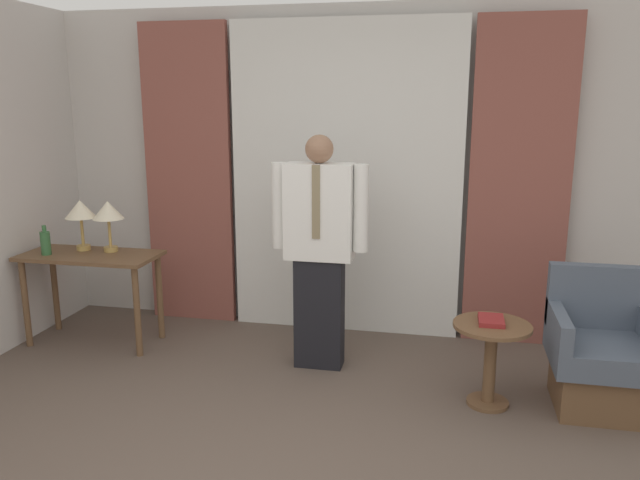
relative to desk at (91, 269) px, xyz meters
The scene contains 12 objects.
wall_back 2.24m from the desk, 23.60° to the left, with size 10.00×0.06×2.70m.
curtain_sheer_center 2.17m from the desk, 20.30° to the left, with size 1.91×0.06×2.58m.
curtain_drape_left 1.13m from the desk, 52.09° to the left, with size 0.77×0.06×2.58m.
curtain_drape_right 3.46m from the desk, 12.19° to the left, with size 0.77×0.06×2.58m.
desk is the anchor object (origin of this frame).
table_lamp_left 0.48m from the desk, 138.24° to the left, with size 0.25×0.25×0.41m.
table_lamp_right 0.48m from the desk, 41.76° to the left, with size 0.25×0.25×0.41m.
bottle_near_edge 0.40m from the desk, 163.83° to the right, with size 0.08×0.08×0.24m.
person 1.91m from the desk, ahead, with size 0.70×0.23×1.71m.
armchair 3.81m from the desk, ahead, with size 0.64×0.63×0.89m.
side_table 3.14m from the desk, ahead, with size 0.49×0.49×0.55m.
book 3.12m from the desk, ahead, with size 0.16×0.22×0.03m.
Camera 1 is at (0.85, -2.19, 1.95)m, focal length 35.00 mm.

